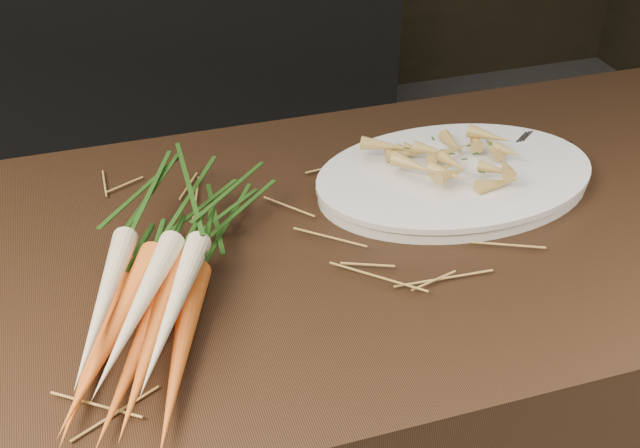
% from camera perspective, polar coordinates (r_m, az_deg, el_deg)
% --- Properties ---
extents(back_counter, '(1.82, 0.62, 0.84)m').
position_cam_1_polar(back_counter, '(2.96, -13.38, 11.63)').
color(back_counter, black).
rests_on(back_counter, ground).
extents(straw_bedding, '(1.40, 0.60, 0.02)m').
position_cam_1_polar(straw_bedding, '(1.07, -21.52, -4.27)').
color(straw_bedding, olive).
rests_on(straw_bedding, main_counter).
extents(root_veg_bunch, '(0.34, 0.54, 0.10)m').
position_cam_1_polar(root_veg_bunch, '(1.01, -10.63, -1.75)').
color(root_veg_bunch, '#CF5211').
rests_on(root_veg_bunch, main_counter).
extents(serving_platter, '(0.42, 0.28, 0.02)m').
position_cam_1_polar(serving_platter, '(1.22, 9.55, 3.09)').
color(serving_platter, white).
rests_on(serving_platter, main_counter).
extents(roasted_veg_heap, '(0.21, 0.15, 0.05)m').
position_cam_1_polar(roasted_veg_heap, '(1.20, 9.70, 4.49)').
color(roasted_veg_heap, '#AE8640').
rests_on(roasted_veg_heap, serving_platter).
extents(serving_fork, '(0.13, 0.11, 0.00)m').
position_cam_1_polar(serving_fork, '(1.27, 16.08, 4.18)').
color(serving_fork, silver).
rests_on(serving_fork, serving_platter).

